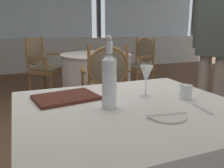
{
  "coord_description": "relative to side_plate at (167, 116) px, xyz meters",
  "views": [
    {
      "loc": [
        -0.59,
        -2.09,
        1.17
      ],
      "look_at": [
        -0.07,
        -0.78,
        0.83
      ],
      "focal_mm": 38.69,
      "sensor_mm": 36.0,
      "label": 1
    }
  ],
  "objects": [
    {
      "name": "background_table_0",
      "position": [
        0.49,
        2.52,
        -0.39
      ],
      "size": [
        1.05,
        1.05,
        0.76
      ],
      "color": "silver",
      "rests_on": "ground_plane"
    },
    {
      "name": "dining_chair_0_2",
      "position": [
        -0.22,
        3.15,
        -0.18
      ],
      "size": [
        0.66,
        0.66,
        1.0
      ],
      "rotation": [
        0.0,
        0.0,
        11.84
      ],
      "color": "olive",
      "rests_on": "ground_plane"
    },
    {
      "name": "dinner_fork",
      "position": [
        0.22,
        0.03,
        -0.0
      ],
      "size": [
        0.04,
        0.19,
        0.0
      ],
      "primitive_type": "cube",
      "rotation": [
        0.0,
        0.0,
        1.47
      ],
      "color": "silver",
      "rests_on": "foreground_table"
    },
    {
      "name": "window_wall_far",
      "position": [
        -0.03,
        5.56,
        0.42
      ],
      "size": [
        10.24,
        0.14,
        2.99
      ],
      "color": "beige",
      "rests_on": "ground_plane"
    },
    {
      "name": "side_plate",
      "position": [
        0.0,
        0.0,
        0.0
      ],
      "size": [
        0.18,
        0.18,
        0.01
      ],
      "primitive_type": "cylinder",
      "color": "silver",
      "rests_on": "foreground_table"
    },
    {
      "name": "ground_plane",
      "position": [
        -0.03,
        1.22,
        -0.77
      ],
      "size": [
        15.01,
        15.01,
        0.0
      ],
      "primitive_type": "plane",
      "color": "brown"
    },
    {
      "name": "menu_book",
      "position": [
        -0.37,
        0.44,
        0.01
      ],
      "size": [
        0.37,
        0.29,
        0.02
      ],
      "primitive_type": "cube",
      "rotation": [
        0.0,
        0.0,
        0.16
      ],
      "color": "#512319",
      "rests_on": "foreground_table"
    },
    {
      "name": "butter_knife",
      "position": [
        0.0,
        0.0,
        0.01
      ],
      "size": [
        0.2,
        0.04,
        0.0
      ],
      "primitive_type": "cube",
      "rotation": [
        0.0,
        0.0,
        -0.13
      ],
      "color": "silver",
      "rests_on": "foreground_table"
    },
    {
      "name": "dining_chair_0_0",
      "position": [
        0.3,
        1.58,
        -0.2
      ],
      "size": [
        0.6,
        0.55,
        0.98
      ],
      "rotation": [
        0.0,
        0.0,
        7.65
      ],
      "color": "olive",
      "rests_on": "ground_plane"
    },
    {
      "name": "water_tumbler",
      "position": [
        0.26,
        0.19,
        0.04
      ],
      "size": [
        0.07,
        0.07,
        0.08
      ],
      "primitive_type": "cylinder",
      "color": "white",
      "rests_on": "foreground_table"
    },
    {
      "name": "diner_person_0",
      "position": [
        1.43,
        1.19,
        0.21
      ],
      "size": [
        0.32,
        0.5,
        1.71
      ],
      "rotation": [
        0.0,
        0.0,
        3.52
      ],
      "color": "gray",
      "rests_on": "ground_plane"
    },
    {
      "name": "wine_glass",
      "position": [
        0.07,
        0.32,
        0.12
      ],
      "size": [
        0.08,
        0.08,
        0.18
      ],
      "color": "white",
      "rests_on": "foreground_table"
    },
    {
      "name": "dining_chair_0_1",
      "position": [
        1.4,
        2.82,
        -0.2
      ],
      "size": [
        0.58,
        0.63,
        0.97
      ],
      "rotation": [
        0.0,
        0.0,
        9.75
      ],
      "color": "olive",
      "rests_on": "ground_plane"
    },
    {
      "name": "water_bottle",
      "position": [
        -0.2,
        0.21,
        0.14
      ],
      "size": [
        0.07,
        0.07,
        0.36
      ],
      "color": "white",
      "rests_on": "foreground_table"
    }
  ]
}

